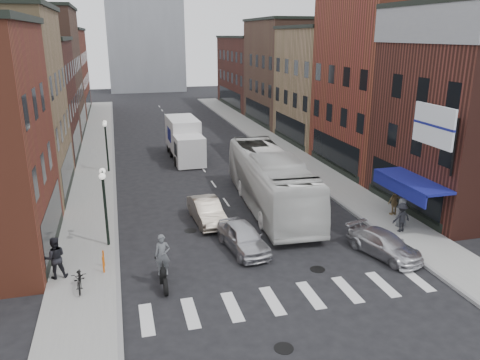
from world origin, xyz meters
name	(u,v)px	position (x,y,z in m)	size (l,w,h in m)	color
ground	(270,265)	(0.00, 0.00, 0.00)	(160.00, 160.00, 0.00)	black
sidewalk_left	(96,160)	(-8.50, 22.00, 0.07)	(3.00, 74.00, 0.15)	gray
sidewalk_right	(281,148)	(8.50, 22.00, 0.07)	(3.00, 74.00, 0.15)	gray
curb_left	(114,160)	(-7.00, 22.00, 0.00)	(0.20, 74.00, 0.16)	gray
curb_right	(266,150)	(7.00, 22.00, 0.00)	(0.20, 74.00, 0.16)	gray
crosswalk_stripes	(293,298)	(0.00, -3.00, 0.00)	(12.00, 2.20, 0.01)	silver
bldg_left_mid_b	(10,101)	(-14.99, 24.00, 5.15)	(10.30, 10.20, 10.30)	#431E17
bldg_left_far_a	(29,73)	(-14.99, 35.00, 6.65)	(10.30, 12.20, 13.30)	#523529
bldg_left_far_b	(46,72)	(-14.99, 49.00, 5.65)	(10.30, 16.20, 11.30)	brown
bldg_right_mid_a	(396,79)	(15.00, 14.00, 7.15)	(10.30, 10.20, 14.30)	brown
bldg_right_mid_b	(338,85)	(14.99, 24.00, 5.65)	(10.30, 10.20, 11.30)	olive
bldg_right_far_a	(297,72)	(14.99, 35.00, 6.15)	(10.30, 12.20, 12.30)	#523529
bldg_right_far_b	(262,72)	(14.99, 49.00, 5.15)	(10.30, 16.20, 10.30)	#431E17
awning_blue	(409,182)	(8.93, 2.50, 2.63)	(1.80, 5.00, 0.78)	navy
billboard_sign	(435,127)	(8.59, 0.50, 6.13)	(1.52, 3.00, 3.70)	black
streetlamp_near	(104,194)	(-7.40, 4.00, 2.91)	(0.32, 1.22, 4.11)	black
streetlamp_far	(106,137)	(-7.40, 18.00, 2.91)	(0.32, 1.22, 4.11)	black
bike_rack	(103,261)	(-7.60, 1.30, 0.55)	(0.08, 0.68, 0.80)	#D8590C
box_truck	(185,140)	(-0.88, 20.87, 1.70)	(2.54, 7.93, 3.43)	white
motorcycle_rider	(163,262)	(-5.07, -0.64, 1.13)	(0.71, 2.37, 2.42)	black
transit_bus	(270,180)	(2.48, 7.43, 1.77)	(2.97, 12.69, 3.53)	silver
sedan_left_near	(243,237)	(-0.80, 1.91, 0.70)	(1.66, 4.12, 1.40)	silver
sedan_left_far	(207,211)	(-1.87, 6.00, 0.69)	(1.47, 4.21, 1.39)	#B5A693
curb_car	(384,244)	(5.76, -0.49, 0.60)	(1.67, 4.10, 1.19)	silver
parked_bicycle	(80,279)	(-8.55, -0.18, 0.60)	(0.59, 1.71, 0.90)	black
ped_left_solo	(55,258)	(-9.60, 1.07, 1.11)	(0.93, 0.54, 1.92)	black
ped_right_a	(402,217)	(8.06, 1.62, 0.96)	(1.05, 0.52, 1.62)	black
ped_right_b	(394,202)	(9.08, 3.90, 0.94)	(0.92, 0.46, 1.57)	olive
ped_right_c	(402,212)	(8.47, 2.23, 0.99)	(0.82, 0.53, 1.68)	#585B5F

